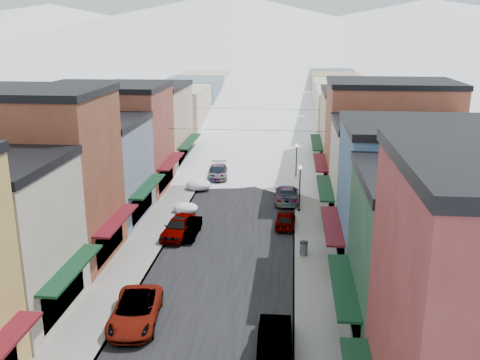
% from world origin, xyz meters
% --- Properties ---
extents(road, '(10.00, 160.00, 0.01)m').
position_xyz_m(road, '(0.00, 60.00, 0.01)').
color(road, black).
rests_on(road, ground).
extents(sidewalk_left, '(3.20, 160.00, 0.15)m').
position_xyz_m(sidewalk_left, '(-6.60, 60.00, 0.07)').
color(sidewalk_left, gray).
rests_on(sidewalk_left, ground).
extents(sidewalk_right, '(3.20, 160.00, 0.15)m').
position_xyz_m(sidewalk_right, '(6.60, 60.00, 0.07)').
color(sidewalk_right, gray).
rests_on(sidewalk_right, ground).
extents(curb_left, '(0.10, 160.00, 0.15)m').
position_xyz_m(curb_left, '(-5.05, 60.00, 0.07)').
color(curb_left, slate).
rests_on(curb_left, ground).
extents(curb_right, '(0.10, 160.00, 0.15)m').
position_xyz_m(curb_right, '(5.05, 60.00, 0.07)').
color(curb_right, slate).
rests_on(curb_right, ground).
extents(bldg_l_brick_near, '(12.30, 8.20, 12.50)m').
position_xyz_m(bldg_l_brick_near, '(-13.69, 20.50, 6.26)').
color(bldg_l_brick_near, brown).
rests_on(bldg_l_brick_near, ground).
extents(bldg_l_grayblue, '(11.30, 9.20, 9.00)m').
position_xyz_m(bldg_l_grayblue, '(-13.19, 29.00, 4.51)').
color(bldg_l_grayblue, slate).
rests_on(bldg_l_grayblue, ground).
extents(bldg_l_brick_far, '(13.30, 9.20, 11.00)m').
position_xyz_m(bldg_l_brick_far, '(-14.19, 38.00, 5.51)').
color(bldg_l_brick_far, brown).
rests_on(bldg_l_brick_far, ground).
extents(bldg_l_tan, '(11.30, 11.20, 10.00)m').
position_xyz_m(bldg_l_tan, '(-13.19, 48.00, 5.01)').
color(bldg_l_tan, tan).
rests_on(bldg_l_tan, ground).
extents(bldg_r_green, '(11.30, 9.20, 9.50)m').
position_xyz_m(bldg_r_green, '(13.19, 12.00, 4.76)').
color(bldg_r_green, '#1E402B').
rests_on(bldg_r_green, ground).
extents(bldg_r_blue, '(11.30, 9.20, 10.50)m').
position_xyz_m(bldg_r_blue, '(13.19, 21.00, 5.26)').
color(bldg_r_blue, '#385A80').
rests_on(bldg_r_blue, ground).
extents(bldg_r_cream, '(12.30, 9.20, 9.00)m').
position_xyz_m(bldg_r_cream, '(13.69, 30.00, 4.51)').
color(bldg_r_cream, beige).
rests_on(bldg_r_cream, ground).
extents(bldg_r_brick_far, '(13.30, 9.20, 11.50)m').
position_xyz_m(bldg_r_brick_far, '(14.19, 39.00, 5.76)').
color(bldg_r_brick_far, brown).
rests_on(bldg_r_brick_far, ground).
extents(bldg_r_tan, '(11.30, 11.20, 9.50)m').
position_xyz_m(bldg_r_tan, '(13.19, 49.00, 4.76)').
color(bldg_r_tan, tan).
rests_on(bldg_r_tan, ground).
extents(distant_blocks, '(34.00, 55.00, 8.00)m').
position_xyz_m(distant_blocks, '(0.00, 83.00, 4.00)').
color(distant_blocks, gray).
rests_on(distant_blocks, ground).
extents(mountain_ridge, '(670.00, 340.00, 34.00)m').
position_xyz_m(mountain_ridge, '(-19.47, 277.18, 14.36)').
color(mountain_ridge, silver).
rests_on(mountain_ridge, ground).
extents(overhead_cables, '(16.40, 15.04, 0.04)m').
position_xyz_m(overhead_cables, '(0.00, 47.50, 6.20)').
color(overhead_cables, black).
rests_on(overhead_cables, ground).
extents(car_white_suv, '(3.21, 5.90, 1.57)m').
position_xyz_m(car_white_suv, '(-3.99, 12.36, 0.79)').
color(car_white_suv, white).
rests_on(car_white_suv, ground).
extents(car_silver_sedan, '(2.54, 5.12, 1.68)m').
position_xyz_m(car_silver_sedan, '(-4.30, 25.70, 0.84)').
color(car_silver_sedan, '#A9AEB2').
rests_on(car_silver_sedan, ground).
extents(car_dark_hatch, '(1.53, 4.23, 1.39)m').
position_xyz_m(car_dark_hatch, '(-3.50, 25.87, 0.69)').
color(car_dark_hatch, black).
rests_on(car_dark_hatch, ground).
extents(car_silver_wagon, '(2.66, 5.47, 1.53)m').
position_xyz_m(car_silver_wagon, '(-3.50, 43.09, 0.77)').
color(car_silver_wagon, '#999BA1').
rests_on(car_silver_wagon, ground).
extents(car_green_sedan, '(1.83, 4.99, 1.63)m').
position_xyz_m(car_green_sedan, '(4.06, 10.25, 0.82)').
color(car_green_sedan, black).
rests_on(car_green_sedan, ground).
extents(car_gray_suv, '(1.80, 4.12, 1.38)m').
position_xyz_m(car_gray_suv, '(4.30, 28.78, 0.69)').
color(car_gray_suv, gray).
rests_on(car_gray_suv, ground).
extents(car_black_sedan, '(2.34, 5.63, 1.63)m').
position_xyz_m(car_black_sedan, '(4.30, 35.56, 0.81)').
color(car_black_sedan, black).
rests_on(car_black_sedan, ground).
extents(car_lane_silver, '(1.87, 4.38, 1.47)m').
position_xyz_m(car_lane_silver, '(-0.96, 53.37, 0.74)').
color(car_lane_silver, gray).
rests_on(car_lane_silver, ground).
extents(car_lane_white, '(2.99, 5.44, 1.44)m').
position_xyz_m(car_lane_white, '(1.55, 64.02, 0.72)').
color(car_lane_white, white).
rests_on(car_lane_white, ground).
extents(trash_can, '(0.62, 0.62, 1.05)m').
position_xyz_m(trash_can, '(5.75, 22.62, 0.68)').
color(trash_can, slate).
rests_on(trash_can, sidewalk_right).
extents(streetlamp_near, '(0.36, 0.36, 4.30)m').
position_xyz_m(streetlamp_near, '(5.49, 32.62, 2.86)').
color(streetlamp_near, black).
rests_on(streetlamp_near, sidewalk_right).
extents(streetlamp_far, '(0.35, 0.35, 4.19)m').
position_xyz_m(streetlamp_far, '(5.20, 42.54, 2.79)').
color(streetlamp_far, black).
rests_on(streetlamp_far, sidewalk_right).
extents(snow_pile_mid, '(2.26, 2.59, 0.96)m').
position_xyz_m(snow_pile_mid, '(-4.84, 31.45, 0.46)').
color(snow_pile_mid, white).
rests_on(snow_pile_mid, ground).
extents(snow_pile_far, '(2.63, 2.82, 1.11)m').
position_xyz_m(snow_pile_far, '(-4.88, 38.68, 0.53)').
color(snow_pile_far, white).
rests_on(snow_pile_far, ground).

